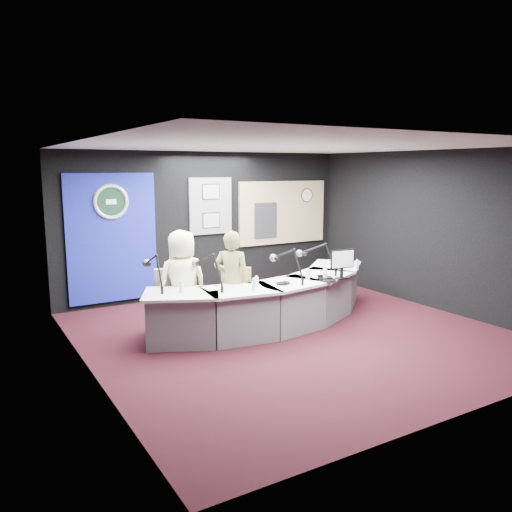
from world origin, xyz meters
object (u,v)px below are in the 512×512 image
armchair_right (232,298)px  person_woman (232,281)px  person_man (182,282)px  armchair_left (183,302)px  broadcast_desk (272,302)px

armchair_right → person_woman: (0.00, 0.00, 0.27)m
armchair_right → person_man: person_man is taller
armchair_left → armchair_right: 0.75m
broadcast_desk → person_man: 1.48m
broadcast_desk → person_woman: (-0.66, 0.11, 0.40)m
armchair_right → person_woman: size_ratio=0.65×
armchair_left → person_woman: (0.71, -0.26, 0.29)m
person_woman → armchair_left: bearing=22.1°
broadcast_desk → person_woman: 0.78m
armchair_left → person_woman: person_woman is taller
armchair_left → person_man: bearing=0.0°
armchair_right → person_man: (-0.71, 0.26, 0.29)m
broadcast_desk → armchair_right: 0.69m
person_man → armchair_right: bearing=161.0°
broadcast_desk → person_woman: size_ratio=2.89×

